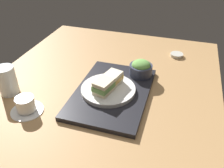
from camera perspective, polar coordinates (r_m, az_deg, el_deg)
ground_plane at (r=98.98cm, az=-4.19°, el=-4.10°), size 140.00×100.00×3.00cm
serving_tray at (r=99.35cm, az=0.07°, el=-2.02°), size 43.11×29.18×1.97cm
sandwich_plate at (r=97.98cm, az=-0.90°, el=-1.30°), size 22.19×22.19×1.67cm
sandwich_near at (r=93.57cm, az=-2.04°, el=-0.61°), size 9.30×7.92×5.33cm
sandwich_far at (r=98.53cm, az=0.16°, el=1.30°), size 8.92×7.81×5.04cm
salad_bowl at (r=107.88cm, az=6.85°, el=3.74°), size 10.20×10.20×7.26cm
coffee_cup at (r=95.62cm, az=-19.76°, el=-4.81°), size 12.27×12.27×6.23cm
drinking_glass at (r=106.37cm, az=-23.60°, el=0.75°), size 7.64×7.64×12.12cm
small_sauce_dish at (r=132.80cm, az=15.09°, el=6.67°), size 6.63×6.63×1.57cm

